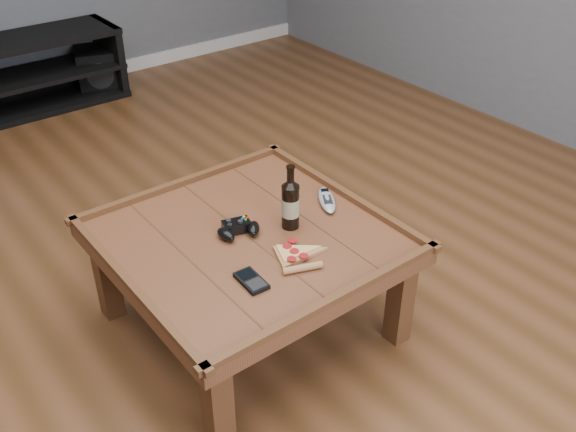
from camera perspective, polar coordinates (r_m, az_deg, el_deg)
ground at (r=2.71m, az=-3.26°, el=-9.60°), size 6.00×6.00×0.00m
baseboard at (r=5.10m, az=-23.25°, el=10.02°), size 5.00×0.02×0.10m
coffee_table at (r=2.46m, az=-3.55°, el=-2.89°), size 1.03×1.03×0.48m
media_console at (r=4.81m, az=-22.89°, el=11.34°), size 1.40×0.45×0.50m
beer_bottle at (r=2.41m, az=0.22°, el=1.17°), size 0.07×0.07×0.26m
game_controller at (r=2.42m, az=-4.43°, el=-1.15°), size 0.18×0.15×0.05m
pizza_slice at (r=2.30m, az=0.67°, el=-3.52°), size 0.24×0.30×0.03m
smartphone at (r=2.19m, az=-3.28°, el=-5.76°), size 0.08×0.13×0.02m
remote_control at (r=2.61m, az=3.47°, el=1.45°), size 0.16×0.20×0.03m
subwoofer at (r=5.05m, az=-16.47°, el=12.42°), size 0.39×0.39×0.30m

